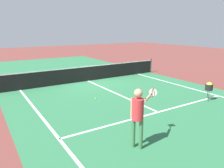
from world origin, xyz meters
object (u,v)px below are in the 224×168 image
at_px(tennis_ball_mid_court, 96,98).
at_px(ball_hopper, 209,86).
at_px(net, 88,73).
at_px(player_near, 138,111).

bearing_deg(tennis_ball_mid_court, ball_hopper, -34.23).
xyz_separation_m(ball_hopper, tennis_ball_mid_court, (-4.37, 2.97, -0.64)).
relative_size(net, tennis_ball_mid_court, 164.14).
xyz_separation_m(player_near, tennis_ball_mid_court, (1.05, 4.47, -1.05)).
distance_m(player_near, tennis_ball_mid_court, 4.71).
bearing_deg(net, player_near, -106.54).
xyz_separation_m(player_near, ball_hopper, (5.42, 1.49, -0.41)).
bearing_deg(player_near, ball_hopper, 15.40).
distance_m(player_near, ball_hopper, 5.63).
xyz_separation_m(net, player_near, (-2.39, -8.03, 0.59)).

